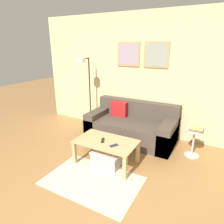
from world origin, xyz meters
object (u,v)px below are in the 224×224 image
at_px(storage_bin, 108,157).
at_px(coffee_table, 106,145).
at_px(cell_phone, 114,145).
at_px(book_stack, 196,129).
at_px(remote_control, 103,140).
at_px(couch, 131,126).
at_px(floor_lamp, 85,82).
at_px(side_table, 193,141).

bearing_deg(storage_bin, coffee_table, 169.20).
distance_m(coffee_table, cell_phone, 0.22).
distance_m(book_stack, remote_control, 1.62).
bearing_deg(remote_control, couch, 61.76).
xyz_separation_m(floor_lamp, cell_phone, (1.34, -1.15, -0.69)).
bearing_deg(book_stack, couch, 173.80).
xyz_separation_m(side_table, cell_phone, (-1.05, -1.02, 0.12)).
bearing_deg(coffee_table, book_stack, 36.58).
bearing_deg(remote_control, coffee_table, -2.44).
height_order(floor_lamp, book_stack, floor_lamp).
bearing_deg(side_table, coffee_table, -142.90).
bearing_deg(side_table, storage_bin, -141.81).
distance_m(storage_bin, remote_control, 0.31).
relative_size(side_table, cell_phone, 3.57).
relative_size(storage_bin, cell_phone, 3.43).
xyz_separation_m(storage_bin, side_table, (1.20, 0.94, 0.18)).
height_order(side_table, book_stack, book_stack).
distance_m(coffee_table, floor_lamp, 1.75).
xyz_separation_m(couch, floor_lamp, (-1.15, 0.00, 0.83)).
xyz_separation_m(coffee_table, cell_phone, (0.19, -0.08, 0.07)).
bearing_deg(remote_control, storage_bin, -16.59).
bearing_deg(book_stack, side_table, 173.71).
bearing_deg(couch, remote_control, -92.31).
height_order(book_stack, remote_control, book_stack).
relative_size(book_stack, cell_phone, 1.73).
relative_size(couch, remote_control, 12.00).
xyz_separation_m(couch, remote_control, (-0.04, -1.09, 0.15)).
distance_m(side_table, book_stack, 0.23).
bearing_deg(couch, cell_phone, -80.39).
bearing_deg(storage_bin, side_table, 38.19).
height_order(couch, book_stack, couch).
distance_m(side_table, remote_control, 1.61).
xyz_separation_m(couch, coffee_table, (0.01, -1.07, 0.07)).
height_order(storage_bin, remote_control, remote_control).
height_order(coffee_table, floor_lamp, floor_lamp).
bearing_deg(floor_lamp, couch, -0.02).
relative_size(couch, book_stack, 7.45).
xyz_separation_m(book_stack, cell_phone, (-1.07, -1.02, -0.11)).
bearing_deg(book_stack, floor_lamp, 176.73).
bearing_deg(storage_bin, floor_lamp, 137.84).
xyz_separation_m(floor_lamp, remote_control, (1.10, -1.09, -0.68)).
xyz_separation_m(side_table, book_stack, (0.02, -0.00, 0.23)).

